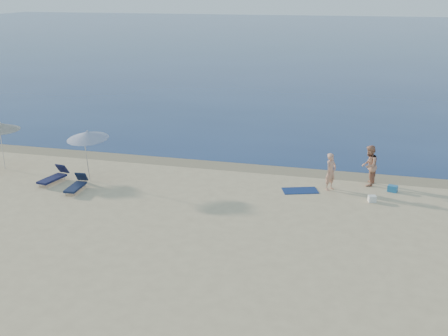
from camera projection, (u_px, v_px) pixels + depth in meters
The scene contains 11 objects.
sea at pixel (346, 37), 103.05m from camera, with size 240.00×160.00×0.01m, color #0D2250.
wet_sand_strip at pixel (255, 168), 28.97m from camera, with size 240.00×1.60×0.00m, color #847254.
person_left at pixel (331, 172), 25.65m from camera, with size 0.63×0.41×1.73m, color tan.
person_right at pixel (369, 166), 26.19m from camera, with size 0.94×0.73×1.93m, color #B2785E.
beach_towel at pixel (300, 191), 25.73m from camera, with size 1.59×0.88×0.03m, color #102151.
white_bag at pixel (372, 199), 24.39m from camera, with size 0.33×0.28×0.28m, color silver.
blue_cooler at pixel (393, 189), 25.59m from camera, with size 0.42×0.30×0.30m, color #1E68A4.
umbrella_near at pixel (87, 135), 26.47m from camera, with size 2.27×2.29×2.57m.
umbrella_far at pixel (1, 127), 28.25m from camera, with size 2.07×2.08×2.49m.
lounger_left at pixel (54, 177), 26.75m from camera, with size 0.85×1.79×0.76m.
lounger_right at pixel (76, 185), 25.70m from camera, with size 0.65×1.64×0.71m.
Camera 1 is at (5.53, -7.65, 8.94)m, focal length 45.00 mm.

